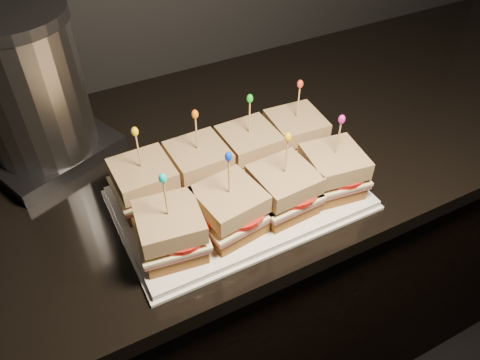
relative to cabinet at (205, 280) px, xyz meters
name	(u,v)px	position (x,y,z in m)	size (l,w,h in m)	color
cabinet	(205,280)	(0.00, 0.00, 0.00)	(2.40, 0.67, 0.83)	black
granite_slab	(195,161)	(0.00, 0.00, 0.43)	(2.44, 0.71, 0.04)	black
platter	(240,198)	(0.02, -0.17, 0.46)	(0.45, 0.28, 0.02)	white
platter_rim	(240,200)	(0.02, -0.17, 0.46)	(0.46, 0.29, 0.01)	white
sandwich_0_bread_bot	(147,196)	(-0.14, -0.11, 0.48)	(0.10, 0.10, 0.03)	#59300E
sandwich_0_ham	(146,189)	(-0.14, -0.11, 0.50)	(0.11, 0.10, 0.01)	#B1595A
sandwich_0_cheese	(145,186)	(-0.14, -0.11, 0.51)	(0.11, 0.11, 0.01)	#F5EBA8
sandwich_0_tomato	(152,183)	(-0.13, -0.11, 0.52)	(0.10, 0.10, 0.01)	red
sandwich_0_bread_top	(143,174)	(-0.14, -0.11, 0.54)	(0.10, 0.10, 0.03)	#68350F
sandwich_0_pick	(139,153)	(-0.14, -0.11, 0.58)	(0.00, 0.00, 0.09)	tan
sandwich_0_frill	(135,131)	(-0.14, -0.11, 0.63)	(0.01, 0.01, 0.02)	yellow
sandwich_1_bread_bot	(200,178)	(-0.03, -0.11, 0.48)	(0.10, 0.10, 0.03)	#59300E
sandwich_1_ham	(199,171)	(-0.03, -0.11, 0.50)	(0.11, 0.10, 0.01)	#B1595A
sandwich_1_cheese	(199,168)	(-0.03, -0.11, 0.51)	(0.11, 0.11, 0.01)	#F5EBA8
sandwich_1_tomato	(206,165)	(-0.02, -0.11, 0.52)	(0.10, 0.10, 0.01)	red
sandwich_1_bread_top	(198,156)	(-0.03, -0.11, 0.54)	(0.10, 0.10, 0.03)	#68350F
sandwich_1_pick	(197,135)	(-0.03, -0.11, 0.58)	(0.00, 0.00, 0.09)	tan
sandwich_1_frill	(195,114)	(-0.03, -0.11, 0.63)	(0.01, 0.01, 0.02)	orange
sandwich_2_bread_bot	(249,161)	(0.07, -0.11, 0.48)	(0.10, 0.10, 0.03)	#59300E
sandwich_2_ham	(249,154)	(0.07, -0.11, 0.50)	(0.11, 0.10, 0.01)	#B1595A
sandwich_2_cheese	(249,151)	(0.07, -0.11, 0.51)	(0.11, 0.11, 0.01)	#F5EBA8
sandwich_2_tomato	(256,148)	(0.09, -0.11, 0.52)	(0.10, 0.10, 0.01)	red
sandwich_2_bread_top	(249,140)	(0.07, -0.11, 0.54)	(0.10, 0.10, 0.03)	#68350F
sandwich_2_pick	(250,119)	(0.07, -0.11, 0.58)	(0.00, 0.00, 0.09)	tan
sandwich_2_frill	(250,98)	(0.07, -0.11, 0.63)	(0.01, 0.01, 0.02)	#18A71C
sandwich_3_bread_bot	(294,146)	(0.18, -0.11, 0.48)	(0.10, 0.10, 0.03)	#59300E
sandwich_3_ham	(295,139)	(0.18, -0.11, 0.50)	(0.11, 0.10, 0.01)	#B1595A
sandwich_3_cheese	(295,136)	(0.18, -0.11, 0.51)	(0.11, 0.11, 0.01)	#F5EBA8
sandwich_3_tomato	(302,133)	(0.19, -0.11, 0.52)	(0.10, 0.10, 0.01)	red
sandwich_3_bread_top	(296,124)	(0.18, -0.11, 0.54)	(0.10, 0.10, 0.03)	#68350F
sandwich_3_pick	(298,104)	(0.18, -0.11, 0.58)	(0.00, 0.00, 0.09)	tan
sandwich_3_frill	(300,84)	(0.18, -0.11, 0.63)	(0.01, 0.01, 0.02)	red
sandwich_4_bread_bot	(172,243)	(-0.14, -0.23, 0.48)	(0.10, 0.10, 0.03)	#59300E
sandwich_4_ham	(171,236)	(-0.14, -0.23, 0.50)	(0.11, 0.10, 0.01)	#B1595A
sandwich_4_cheese	(171,234)	(-0.14, -0.23, 0.51)	(0.11, 0.11, 0.01)	#F5EBA8
sandwich_4_tomato	(179,230)	(-0.13, -0.24, 0.52)	(0.10, 0.10, 0.01)	red
sandwich_4_bread_top	(169,221)	(-0.14, -0.23, 0.54)	(0.10, 0.10, 0.03)	#68350F
sandwich_4_pick	(166,200)	(-0.14, -0.23, 0.58)	(0.00, 0.00, 0.09)	tan
sandwich_4_frill	(163,178)	(-0.14, -0.23, 0.63)	(0.01, 0.01, 0.02)	#08C5B6
sandwich_5_bread_bot	(230,221)	(-0.03, -0.23, 0.48)	(0.10, 0.10, 0.03)	#59300E
sandwich_5_ham	(230,214)	(-0.03, -0.23, 0.50)	(0.11, 0.10, 0.01)	#B1595A
sandwich_5_cheese	(230,212)	(-0.03, -0.23, 0.51)	(0.11, 0.11, 0.01)	#F5EBA8
sandwich_5_tomato	(238,208)	(-0.02, -0.24, 0.52)	(0.10, 0.10, 0.01)	red
sandwich_5_bread_top	(229,199)	(-0.03, -0.23, 0.54)	(0.10, 0.10, 0.03)	#68350F
sandwich_5_pick	(229,178)	(-0.03, -0.23, 0.58)	(0.00, 0.00, 0.09)	tan
sandwich_5_frill	(228,157)	(-0.03, -0.23, 0.63)	(0.01, 0.01, 0.02)	#0632DE
sandwich_6_bread_bot	(282,201)	(0.07, -0.23, 0.48)	(0.10, 0.10, 0.03)	#59300E
sandwich_6_ham	(283,194)	(0.07, -0.23, 0.50)	(0.11, 0.10, 0.01)	#B1595A
sandwich_6_cheese	(283,192)	(0.07, -0.23, 0.51)	(0.11, 0.11, 0.01)	#F5EBA8
sandwich_6_tomato	(291,188)	(0.09, -0.24, 0.52)	(0.10, 0.10, 0.01)	red
sandwich_6_bread_top	(284,179)	(0.07, -0.23, 0.54)	(0.10, 0.10, 0.03)	#68350F
sandwich_6_pick	(286,159)	(0.07, -0.23, 0.58)	(0.00, 0.00, 0.09)	tan
sandwich_6_frill	(288,137)	(0.07, -0.23, 0.63)	(0.01, 0.01, 0.02)	#EFB80B
sandwich_7_bread_bot	(330,183)	(0.18, -0.23, 0.48)	(0.10, 0.10, 0.03)	#59300E
sandwich_7_ham	(332,176)	(0.18, -0.23, 0.50)	(0.11, 0.10, 0.01)	#B1595A
sandwich_7_cheese	(332,173)	(0.18, -0.23, 0.51)	(0.11, 0.11, 0.01)	#F5EBA8
sandwich_7_tomato	(340,170)	(0.19, -0.24, 0.52)	(0.10, 0.10, 0.01)	red
sandwich_7_bread_top	(334,161)	(0.18, -0.23, 0.54)	(0.10, 0.10, 0.03)	#68350F
sandwich_7_pick	(338,141)	(0.18, -0.23, 0.58)	(0.00, 0.00, 0.09)	tan
sandwich_7_frill	(342,119)	(0.18, -0.23, 0.63)	(0.01, 0.01, 0.02)	#D313A4
appliance_base	(51,150)	(-0.27, 0.14, 0.47)	(0.24, 0.20, 0.03)	#262628
appliance_body	(29,89)	(-0.27, 0.14, 0.61)	(0.20, 0.20, 0.26)	silver
appliance_lid	(4,16)	(-0.27, 0.14, 0.76)	(0.21, 0.21, 0.02)	#262628
appliance	(30,91)	(-0.27, 0.14, 0.61)	(0.24, 0.20, 0.32)	silver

